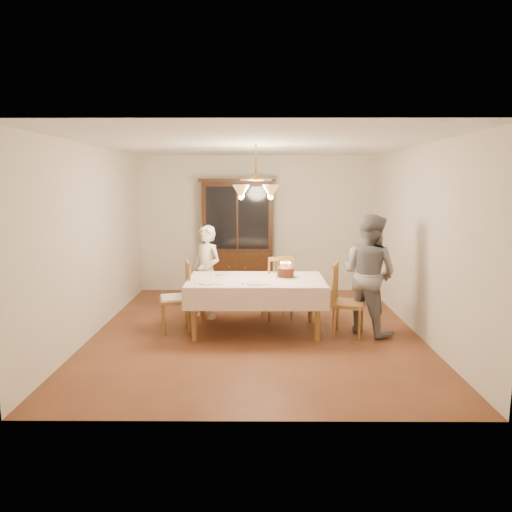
{
  "coord_description": "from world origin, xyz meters",
  "views": [
    {
      "loc": [
        0.03,
        -6.25,
        2.09
      ],
      "look_at": [
        0.0,
        0.2,
        1.05
      ],
      "focal_mm": 32.0,
      "sensor_mm": 36.0,
      "label": 1
    }
  ],
  "objects_px": {
    "elderly_woman": "(207,272)",
    "birthday_cake": "(286,273)",
    "dining_table": "(256,284)",
    "chair_far_side": "(277,290)",
    "china_hutch": "(238,239)"
  },
  "relations": [
    {
      "from": "elderly_woman",
      "to": "birthday_cake",
      "type": "xyz_separation_m",
      "value": [
        1.19,
        -0.58,
        0.1
      ]
    },
    {
      "from": "china_hutch",
      "to": "chair_far_side",
      "type": "distance_m",
      "value": 1.87
    },
    {
      "from": "dining_table",
      "to": "chair_far_side",
      "type": "bearing_deg",
      "value": 62.52
    },
    {
      "from": "chair_far_side",
      "to": "birthday_cake",
      "type": "relative_size",
      "value": 3.33
    },
    {
      "from": "china_hutch",
      "to": "dining_table",
      "type": "bearing_deg",
      "value": -81.15
    },
    {
      "from": "chair_far_side",
      "to": "china_hutch",
      "type": "bearing_deg",
      "value": 112.26
    },
    {
      "from": "elderly_woman",
      "to": "china_hutch",
      "type": "bearing_deg",
      "value": 114.3
    },
    {
      "from": "dining_table",
      "to": "chair_far_side",
      "type": "distance_m",
      "value": 0.73
    },
    {
      "from": "elderly_woman",
      "to": "dining_table",
      "type": "bearing_deg",
      "value": -2.11
    },
    {
      "from": "dining_table",
      "to": "chair_far_side",
      "type": "height_order",
      "value": "chair_far_side"
    },
    {
      "from": "elderly_woman",
      "to": "birthday_cake",
      "type": "bearing_deg",
      "value": 12.72
    },
    {
      "from": "china_hutch",
      "to": "elderly_woman",
      "type": "bearing_deg",
      "value": -104.64
    },
    {
      "from": "china_hutch",
      "to": "chair_far_side",
      "type": "relative_size",
      "value": 2.16
    },
    {
      "from": "elderly_woman",
      "to": "chair_far_side",
      "type": "bearing_deg",
      "value": 36.22
    },
    {
      "from": "chair_far_side",
      "to": "elderly_woman",
      "type": "height_order",
      "value": "elderly_woman"
    }
  ]
}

